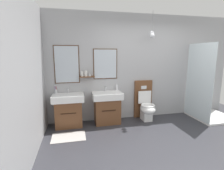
# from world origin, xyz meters

# --- Properties ---
(ground_plane) EXTENTS (6.29, 4.79, 0.10)m
(ground_plane) POSITION_xyz_m (0.00, 0.00, -0.05)
(ground_plane) COLOR #2D2D33
(ground_plane) RESTS_ON ground
(wall_back) EXTENTS (5.09, 0.50, 2.68)m
(wall_back) POSITION_xyz_m (-0.02, 1.73, 1.34)
(wall_back) COLOR #A8A8AA
(wall_back) RESTS_ON ground
(wall_left) EXTENTS (0.12, 3.59, 2.68)m
(wall_left) POSITION_xyz_m (-2.49, 0.00, 1.34)
(wall_left) COLOR #A8A8AA
(wall_left) RESTS_ON ground
(bath_mat) EXTENTS (0.68, 0.44, 0.01)m
(bath_mat) POSITION_xyz_m (-1.91, 0.87, 0.01)
(bath_mat) COLOR #9E9993
(bath_mat) RESTS_ON ground
(vanity_sink_left) EXTENTS (0.71, 0.50, 0.77)m
(vanity_sink_left) POSITION_xyz_m (-1.91, 1.47, 0.41)
(vanity_sink_left) COLOR brown
(vanity_sink_left) RESTS_ON ground
(tap_on_left_sink) EXTENTS (0.03, 0.13, 0.11)m
(tap_on_left_sink) POSITION_xyz_m (-1.91, 1.65, 0.84)
(tap_on_left_sink) COLOR silver
(tap_on_left_sink) RESTS_ON vanity_sink_left
(vanity_sink_right) EXTENTS (0.71, 0.50, 0.77)m
(vanity_sink_right) POSITION_xyz_m (-0.99, 1.47, 0.41)
(vanity_sink_right) COLOR brown
(vanity_sink_right) RESTS_ON ground
(tap_on_right_sink) EXTENTS (0.03, 0.13, 0.11)m
(tap_on_right_sink) POSITION_xyz_m (-0.99, 1.65, 0.84)
(tap_on_right_sink) COLOR silver
(tap_on_right_sink) RESTS_ON vanity_sink_right
(toilet) EXTENTS (0.48, 0.62, 1.00)m
(toilet) POSITION_xyz_m (0.03, 1.48, 0.38)
(toilet) COLOR brown
(toilet) RESTS_ON ground
(toothbrush_cup) EXTENTS (0.07, 0.07, 0.21)m
(toothbrush_cup) POSITION_xyz_m (-2.19, 1.64, 0.82)
(toothbrush_cup) COLOR silver
(toothbrush_cup) RESTS_ON vanity_sink_left
(soap_dispenser) EXTENTS (0.06, 0.06, 0.18)m
(soap_dispenser) POSITION_xyz_m (-0.70, 1.65, 0.85)
(soap_dispenser) COLOR white
(soap_dispenser) RESTS_ON vanity_sink_right
(shower_tray) EXTENTS (1.01, 0.94, 1.95)m
(shower_tray) POSITION_xyz_m (1.62, 1.16, 0.39)
(shower_tray) COLOR white
(shower_tray) RESTS_ON ground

